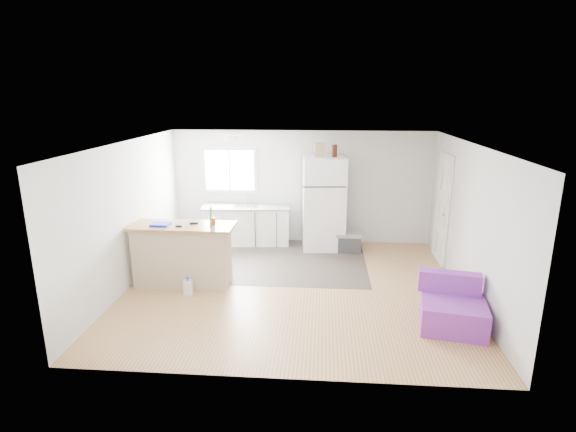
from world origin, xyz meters
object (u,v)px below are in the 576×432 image
object	(u,v)px
mop	(205,275)
blue_tray	(160,224)
cardboard_box	(319,149)
bottle_right	(335,151)
kitchen_cabinets	(247,225)
purple_seat	(452,309)
red_cup	(213,221)
bottle_left	(334,151)
cooler	(348,242)
peninsula	(183,254)
cleaner_jug	(188,287)
refrigerator	(324,203)

from	to	relation	value
mop	blue_tray	world-z (taller)	mop
cardboard_box	bottle_right	xyz separation A→B (m)	(0.32, 0.02, -0.02)
kitchen_cabinets	cardboard_box	bearing A→B (deg)	-11.03
purple_seat	red_cup	xyz separation A→B (m)	(-3.62, 1.17, 0.85)
bottle_left	cooler	bearing A→B (deg)	-23.95
cooler	mop	size ratio (longest dim) A/B	0.37
peninsula	cooler	xyz separation A→B (m)	(2.87, 1.87, -0.33)
peninsula	red_cup	world-z (taller)	red_cup
cleaner_jug	bottle_right	distance (m)	3.91
mop	bottle_right	size ratio (longest dim) A/B	5.71
cooler	bottle_left	world-z (taller)	bottle_left
refrigerator	cleaner_jug	bearing A→B (deg)	-135.98
peninsula	cardboard_box	distance (m)	3.39
bottle_left	bottle_right	size ratio (longest dim) A/B	1.00
kitchen_cabinets	mop	size ratio (longest dim) A/B	1.33
mop	bottle_left	size ratio (longest dim) A/B	5.71
bottle_left	red_cup	bearing A→B (deg)	-135.44
red_cup	blue_tray	distance (m)	0.86
red_cup	bottle_left	size ratio (longest dim) A/B	0.48
kitchen_cabinets	cleaner_jug	bearing A→B (deg)	-105.53
peninsula	refrigerator	bearing A→B (deg)	42.22
cleaner_jug	red_cup	size ratio (longest dim) A/B	2.45
refrigerator	blue_tray	size ratio (longest dim) A/B	6.39
kitchen_cabinets	mop	distance (m)	2.38
refrigerator	bottle_right	world-z (taller)	bottle_right
bottle_right	purple_seat	bearing A→B (deg)	-63.25
blue_tray	cooler	bearing A→B (deg)	31.17
kitchen_cabinets	red_cup	world-z (taller)	red_cup
peninsula	refrigerator	distance (m)	3.16
kitchen_cabinets	bottle_left	distance (m)	2.44
blue_tray	mop	bearing A→B (deg)	-6.93
bottle_right	cardboard_box	bearing A→B (deg)	-177.00
refrigerator	bottle_right	size ratio (longest dim) A/B	7.66
refrigerator	red_cup	world-z (taller)	refrigerator
kitchen_cabinets	refrigerator	world-z (taller)	refrigerator
kitchen_cabinets	mop	world-z (taller)	mop
red_cup	blue_tray	bearing A→B (deg)	-171.97
peninsula	cleaner_jug	size ratio (longest dim) A/B	5.83
cardboard_box	blue_tray	bearing A→B (deg)	-140.84
kitchen_cabinets	cleaner_jug	xyz separation A→B (m)	(-0.52, -2.61, -0.29)
cardboard_box	bottle_right	world-z (taller)	cardboard_box
purple_seat	bottle_left	size ratio (longest dim) A/B	3.94
kitchen_cabinets	bottle_left	size ratio (longest dim) A/B	7.59
blue_tray	bottle_right	xyz separation A→B (m)	(2.88, 2.10, 0.97)
bottle_right	bottle_left	bearing A→B (deg)	-153.05
kitchen_cabinets	peninsula	size ratio (longest dim) A/B	1.11
cooler	mop	bearing A→B (deg)	-138.43
kitchen_cabinets	cooler	bearing A→B (deg)	-13.14
refrigerator	red_cup	distance (m)	2.72
mop	peninsula	bearing A→B (deg)	137.31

